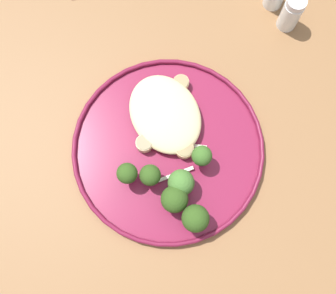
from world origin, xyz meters
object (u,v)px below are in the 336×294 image
(seared_scallop_left_edge, at_px, (166,114))
(seared_scallop_center_golden, at_px, (145,140))
(broccoli_floret_beside_noodles, at_px, (127,174))
(broccoli_floret_small_sprig, at_px, (150,175))
(salt_shaker, at_px, (291,13))
(broccoli_floret_front_edge, at_px, (181,183))
(seared_scallop_on_noodles, at_px, (147,97))
(broccoli_floret_rear_charred, at_px, (171,201))
(dinner_plate, at_px, (168,149))
(broccoli_floret_left_leaning, at_px, (195,218))
(seared_scallop_front_small, at_px, (181,83))
(broccoli_floret_near_rim, at_px, (202,156))
(seared_scallop_half_hidden, at_px, (184,149))

(seared_scallop_left_edge, height_order, seared_scallop_center_golden, seared_scallop_center_golden)
(broccoli_floret_beside_noodles, bearing_deg, broccoli_floret_small_sprig, -120.81)
(seared_scallop_left_edge, distance_m, salt_shaker, 0.26)
(broccoli_floret_front_edge, bearing_deg, seared_scallop_left_edge, -16.31)
(seared_scallop_on_noodles, distance_m, broccoli_floret_rear_charred, 0.17)
(dinner_plate, relative_size, seared_scallop_left_edge, 8.50)
(seared_scallop_left_edge, distance_m, broccoli_floret_beside_noodles, 0.11)
(dinner_plate, height_order, broccoli_floret_left_leaning, broccoli_floret_left_leaning)
(broccoli_floret_rear_charred, xyz_separation_m, broccoli_floret_beside_noodles, (0.06, 0.04, 0.00))
(dinner_plate, bearing_deg, seared_scallop_on_noodles, -6.07)
(broccoli_floret_beside_noodles, distance_m, broccoli_floret_left_leaning, 0.11)
(dinner_plate, distance_m, seared_scallop_on_noodles, 0.09)
(seared_scallop_center_golden, relative_size, broccoli_floret_small_sprig, 0.52)
(seared_scallop_center_golden, distance_m, broccoli_floret_left_leaning, 0.14)
(broccoli_floret_left_leaning, bearing_deg, broccoli_floret_small_sprig, 18.53)
(seared_scallop_front_small, bearing_deg, broccoli_floret_front_edge, 151.83)
(dinner_plate, height_order, salt_shaker, salt_shaker)
(seared_scallop_on_noodles, xyz_separation_m, broccoli_floret_left_leaning, (-0.20, 0.03, 0.03))
(seared_scallop_left_edge, xyz_separation_m, seared_scallop_front_small, (0.03, -0.04, 0.00))
(seared_scallop_center_golden, bearing_deg, broccoli_floret_rear_charred, 175.46)
(broccoli_floret_small_sprig, bearing_deg, seared_scallop_front_small, -44.59)
(broccoli_floret_small_sprig, bearing_deg, dinner_plate, -55.91)
(dinner_plate, xyz_separation_m, broccoli_floret_small_sprig, (-0.03, 0.04, 0.03))
(seared_scallop_on_noodles, height_order, seared_scallop_center_golden, seared_scallop_center_golden)
(seared_scallop_on_noodles, bearing_deg, seared_scallop_left_edge, -162.82)
(dinner_plate, relative_size, broccoli_floret_left_leaning, 5.23)
(broccoli_floret_rear_charred, bearing_deg, salt_shaker, -60.20)
(seared_scallop_on_noodles, distance_m, broccoli_floret_near_rim, 0.13)
(broccoli_floret_rear_charred, bearing_deg, broccoli_floret_front_edge, -55.69)
(seared_scallop_on_noodles, distance_m, seared_scallop_half_hidden, 0.10)
(broccoli_floret_near_rim, bearing_deg, seared_scallop_front_small, -14.56)
(dinner_plate, xyz_separation_m, seared_scallop_front_small, (0.08, -0.06, 0.01))
(broccoli_floret_front_edge, bearing_deg, broccoli_floret_rear_charred, 124.31)
(broccoli_floret_front_edge, xyz_separation_m, broccoli_floret_beside_noodles, (0.05, 0.06, 0.00))
(seared_scallop_half_hidden, xyz_separation_m, broccoli_floret_small_sprig, (-0.02, 0.06, 0.02))
(broccoli_floret_near_rim, relative_size, salt_shaker, 0.76)
(seared_scallop_on_noodles, height_order, broccoli_floret_beside_noodles, broccoli_floret_beside_noodles)
(broccoli_floret_near_rim, bearing_deg, seared_scallop_on_noodles, 11.17)
(seared_scallop_center_golden, xyz_separation_m, broccoli_floret_left_leaning, (-0.14, -0.01, 0.02))
(seared_scallop_center_golden, bearing_deg, seared_scallop_half_hidden, -130.64)
(seared_scallop_center_golden, xyz_separation_m, broccoli_floret_near_rim, (-0.06, -0.06, 0.02))
(seared_scallop_front_small, relative_size, salt_shaker, 0.37)
(seared_scallop_half_hidden, distance_m, broccoli_floret_near_rim, 0.04)
(seared_scallop_front_small, relative_size, broccoli_floret_small_sprig, 0.50)
(seared_scallop_on_noodles, xyz_separation_m, broccoli_floret_small_sprig, (-0.11, 0.05, 0.02))
(seared_scallop_half_hidden, height_order, salt_shaker, salt_shaker)
(seared_scallop_half_hidden, xyz_separation_m, salt_shaker, (0.11, -0.25, 0.01))
(salt_shaker, bearing_deg, broccoli_floret_beside_noodles, 108.25)
(seared_scallop_left_edge, distance_m, broccoli_floret_front_edge, 0.11)
(seared_scallop_front_small, bearing_deg, broccoli_floret_rear_charred, 147.66)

